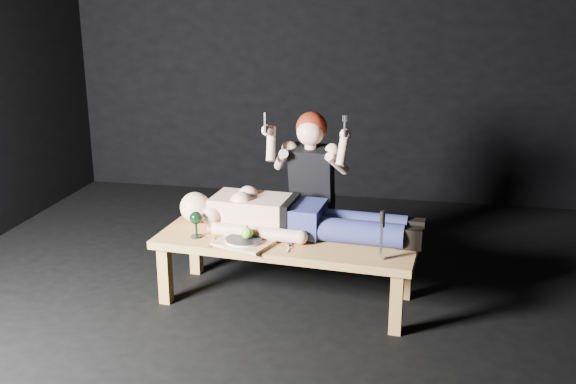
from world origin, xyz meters
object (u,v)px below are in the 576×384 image
object	(u,v)px
table	(287,269)
lying_man	(299,213)
serving_tray	(244,243)
goblet	(196,224)
carving_knife	(382,236)
kneeling_woman	(314,189)

from	to	relation	value
table	lying_man	distance (m)	0.38
lying_man	serving_tray	size ratio (longest dim) A/B	5.12
goblet	carving_knife	size ratio (longest dim) A/B	0.57
table	lying_man	world-z (taller)	lying_man
table	serving_tray	xyz separation A→B (m)	(-0.24, -0.17, 0.24)
table	serving_tray	size ratio (longest dim) A/B	4.90
lying_man	carving_knife	size ratio (longest dim) A/B	5.76
table	goblet	size ratio (longest dim) A/B	9.66
serving_tray	table	bearing A→B (deg)	35.44
serving_tray	goblet	xyz separation A→B (m)	(-0.34, 0.07, 0.08)
lying_man	table	bearing A→B (deg)	-115.53
kneeling_woman	carving_knife	bearing A→B (deg)	-53.45
goblet	table	bearing A→B (deg)	10.15
goblet	lying_man	bearing A→B (deg)	18.25
table	goblet	world-z (taller)	goblet
kneeling_woman	carving_knife	world-z (taller)	kneeling_woman
carving_knife	table	bearing A→B (deg)	163.24
table	carving_knife	size ratio (longest dim) A/B	5.51
serving_tray	carving_knife	xyz separation A→B (m)	(0.88, -0.07, 0.14)
table	carving_knife	bearing A→B (deg)	-16.76
serving_tray	carving_knife	distance (m)	0.89
serving_tray	lying_man	bearing A→B (deg)	42.60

